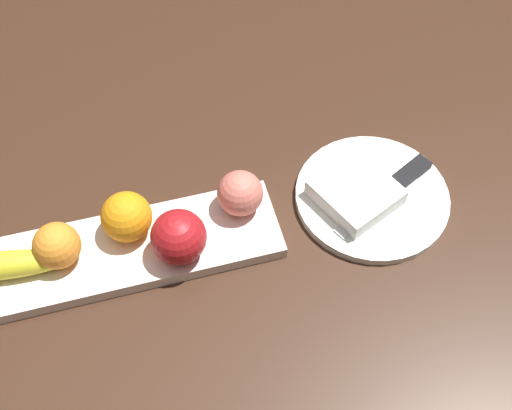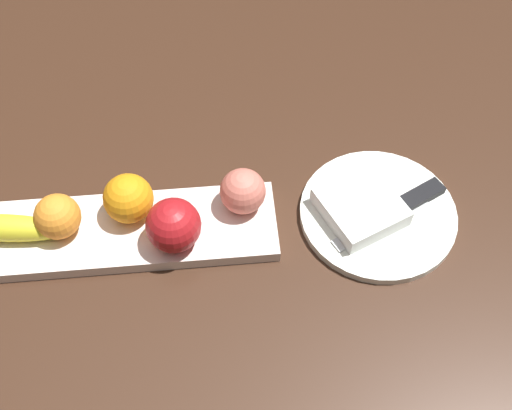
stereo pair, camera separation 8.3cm
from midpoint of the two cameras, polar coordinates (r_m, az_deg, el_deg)
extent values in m
plane|color=#392216|center=(0.86, -9.87, -3.99)|extent=(2.40, 2.40, 0.00)
cube|color=white|center=(0.86, -8.38, -2.53)|extent=(0.39, 0.12, 0.02)
sphere|color=#AD181D|center=(0.81, -4.47, -2.02)|extent=(0.07, 0.07, 0.07)
ellipsoid|color=yellow|center=(0.87, -19.02, -2.14)|extent=(0.17, 0.06, 0.04)
sphere|color=orange|center=(0.85, -14.64, -1.20)|extent=(0.06, 0.06, 0.06)
sphere|color=orange|center=(0.84, -8.57, 0.38)|extent=(0.07, 0.07, 0.07)
sphere|color=#D36E5D|center=(0.84, 1.62, 1.04)|extent=(0.06, 0.06, 0.06)
cylinder|color=white|center=(0.90, 13.42, -0.96)|extent=(0.21, 0.21, 0.01)
cube|color=white|center=(0.88, 11.99, -0.36)|extent=(0.13, 0.13, 0.03)
cube|color=silver|center=(0.88, 13.63, -1.49)|extent=(0.14, 0.09, 0.00)
cube|color=black|center=(0.91, 16.53, 0.35)|extent=(0.09, 0.06, 0.01)
camera|label=1|loc=(0.04, -87.13, 4.06)|focal=44.88mm
camera|label=2|loc=(0.04, 92.87, -4.06)|focal=44.88mm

